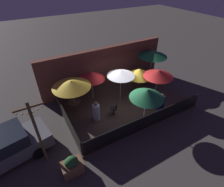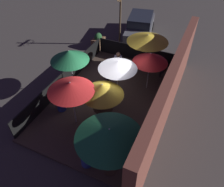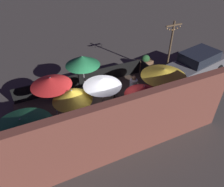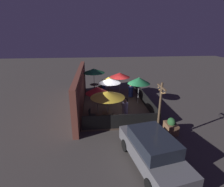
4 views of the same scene
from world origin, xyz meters
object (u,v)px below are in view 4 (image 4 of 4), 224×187
patio_umbrella_3 (110,81)px  dining_table_0 (108,115)px  patio_umbrella_6 (120,75)px  light_post (159,111)px  patio_umbrella_5 (139,80)px  dining_table_1 (109,92)px  patron_1 (125,109)px  patio_chair_2 (125,103)px  parked_car_0 (152,150)px  patio_umbrella_1 (109,80)px  patio_umbrella_4 (97,90)px  patio_chair_1 (91,115)px  patio_chair_0 (100,89)px  patron_0 (131,91)px  planter_box (171,126)px  patio_umbrella_0 (108,94)px  patio_umbrella_2 (94,71)px  dining_table_2 (94,86)px  patron_2 (103,86)px

patio_umbrella_3 → dining_table_0: 3.45m
patio_umbrella_6 → light_post: size_ratio=0.64×
patio_umbrella_3 → patio_umbrella_5: 2.45m
dining_table_1 → patron_1: bearing=-166.7°
patio_chair_2 → parked_car_0: (-6.10, -0.23, 0.21)m
patio_umbrella_1 → patio_umbrella_5: patio_umbrella_5 is taller
dining_table_0 → patio_umbrella_6: bearing=-16.3°
patio_umbrella_4 → patron_1: (-0.65, -1.96, -1.28)m
patio_chair_1 → patio_chair_0: bearing=97.2°
patio_chair_2 → patio_umbrella_1: bearing=-120.6°
patron_0 → planter_box: (-6.25, -1.26, -0.23)m
patio_umbrella_0 → light_post: bearing=-132.4°
patio_umbrella_5 → patio_umbrella_6: 2.38m
patio_umbrella_6 → patio_chair_1: bearing=151.7°
patio_umbrella_3 → dining_table_1: patio_umbrella_3 is taller
dining_table_0 → patio_chair_0: patio_chair_0 is taller
patio_umbrella_2 → dining_table_2: (0.00, 0.00, -1.56)m
patio_umbrella_2 → patio_chair_0: (-0.95, -0.51, -1.65)m
patron_0 → patio_umbrella_4: bearing=-103.9°
patio_umbrella_3 → patio_umbrella_5: (0.11, -2.45, -0.08)m
patio_umbrella_0 → patio_chair_0: patio_umbrella_0 is taller
patron_1 → dining_table_2: bearing=-50.1°
patio_umbrella_0 → patio_umbrella_4: (1.53, 0.64, -0.18)m
patron_2 → patio_umbrella_5: bearing=11.5°
patio_umbrella_0 → patio_umbrella_6: patio_umbrella_6 is taller
patio_chair_2 → patron_0: (2.77, -1.03, 0.04)m
patio_umbrella_5 → dining_table_0: bearing=138.2°
patio_chair_0 → patio_chair_2: (-3.73, -1.87, -0.00)m
patio_umbrella_2 → patio_chair_2: 5.51m
dining_table_0 → patio_chair_1: patio_chair_1 is taller
patio_umbrella_4 → patio_chair_0: patio_umbrella_4 is taller
patio_umbrella_5 → planter_box: 5.05m
patio_umbrella_1 → patron_1: (-3.64, -0.86, -1.21)m
patio_chair_1 → planter_box: patio_chair_1 is taller
planter_box → patio_umbrella_4: bearing=56.0°
dining_table_2 → patron_2: patron_2 is taller
patio_umbrella_1 → dining_table_2: patio_umbrella_1 is taller
patio_umbrella_1 → patio_umbrella_6: bearing=-58.3°
patio_umbrella_6 → patron_2: size_ratio=1.85×
patio_umbrella_2 → patio_chair_2: (-4.68, -2.38, -1.65)m
patron_0 → light_post: bearing=-59.1°
patio_umbrella_2 → patio_umbrella_5: 5.12m
patio_umbrella_6 → dining_table_2: bearing=57.4°
patio_umbrella_1 → patio_umbrella_4: 3.18m
dining_table_2 → parked_car_0: 11.10m
patron_0 → patron_1: (-3.91, 1.21, 0.02)m
patio_chair_0 → patio_chair_1: (-5.44, 0.74, -0.02)m
patio_umbrella_1 → patio_chair_2: bearing=-157.4°
patio_umbrella_1 → patron_2: patio_umbrella_1 is taller
patio_umbrella_1 → patio_umbrella_3: 1.47m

